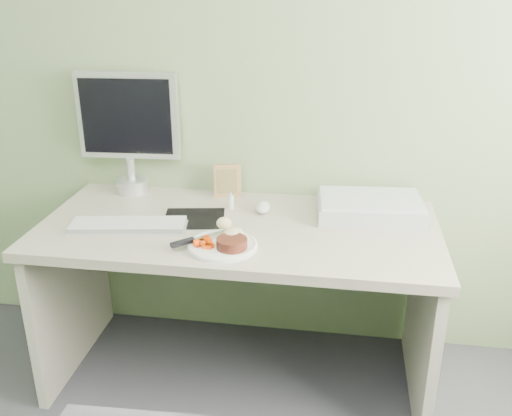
% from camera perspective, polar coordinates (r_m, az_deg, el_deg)
% --- Properties ---
extents(wall_back, '(3.50, 0.00, 3.50)m').
position_cam_1_polar(wall_back, '(2.48, -0.37, 15.09)').
color(wall_back, gray).
rests_on(wall_back, floor).
extents(desk, '(1.60, 0.75, 0.73)m').
position_cam_1_polar(desk, '(2.37, -1.77, -5.75)').
color(desk, '#BBAC9C').
rests_on(desk, floor).
extents(plate, '(0.26, 0.26, 0.01)m').
position_cam_1_polar(plate, '(2.11, -3.37, -3.79)').
color(plate, white).
rests_on(plate, desk).
extents(steak, '(0.13, 0.13, 0.04)m').
position_cam_1_polar(steak, '(2.07, -2.43, -3.54)').
color(steak, black).
rests_on(steak, plate).
extents(potato_pile, '(0.15, 0.13, 0.07)m').
position_cam_1_polar(potato_pile, '(2.13, -2.46, -2.32)').
color(potato_pile, tan).
rests_on(potato_pile, plate).
extents(carrot_heap, '(0.07, 0.06, 0.04)m').
position_cam_1_polar(carrot_heap, '(2.09, -5.19, -3.22)').
color(carrot_heap, '#F23E05').
rests_on(carrot_heap, plate).
extents(steak_knife, '(0.19, 0.18, 0.02)m').
position_cam_1_polar(steak_knife, '(2.12, -6.42, -3.22)').
color(steak_knife, silver).
rests_on(steak_knife, plate).
extents(mousepad, '(0.28, 0.25, 0.00)m').
position_cam_1_polar(mousepad, '(2.36, -6.20, -1.04)').
color(mousepad, black).
rests_on(mousepad, desk).
extents(keyboard, '(0.46, 0.20, 0.02)m').
position_cam_1_polar(keyboard, '(2.31, -12.66, -1.64)').
color(keyboard, white).
rests_on(keyboard, desk).
extents(computer_mouse, '(0.07, 0.11, 0.04)m').
position_cam_1_polar(computer_mouse, '(2.41, 0.69, 0.06)').
color(computer_mouse, white).
rests_on(computer_mouse, desk).
extents(photo_frame, '(0.12, 0.04, 0.15)m').
position_cam_1_polar(photo_frame, '(2.55, -2.87, 2.72)').
color(photo_frame, '#9C6E49').
rests_on(photo_frame, desk).
extents(eyedrop_bottle, '(0.03, 0.03, 0.08)m').
position_cam_1_polar(eyedrop_bottle, '(2.44, -2.53, 0.70)').
color(eyedrop_bottle, white).
rests_on(eyedrop_bottle, desk).
extents(scanner, '(0.45, 0.32, 0.07)m').
position_cam_1_polar(scanner, '(2.41, 11.32, 0.01)').
color(scanner, '#A4A7AB').
rests_on(scanner, desk).
extents(monitor, '(0.46, 0.14, 0.54)m').
position_cam_1_polar(monitor, '(2.62, -12.63, 8.00)').
color(monitor, silver).
rests_on(monitor, desk).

